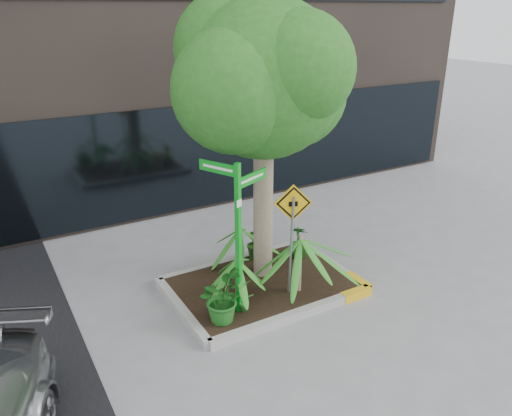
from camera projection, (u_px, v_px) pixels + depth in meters
ground at (261, 300)px, 8.89m from camera, size 80.00×80.00×0.00m
planter at (264, 284)px, 9.18m from camera, size 3.35×2.36×0.15m
tree at (263, 79)px, 8.17m from camera, size 3.43×3.04×5.14m
palm_front at (301, 239)px, 8.53m from camera, size 1.22×1.22×1.36m
palm_left at (237, 260)px, 8.34m from camera, size 0.92×0.92×1.03m
palm_back at (240, 229)px, 9.58m from camera, size 0.88×0.88×0.98m
shrub_a at (221, 298)px, 7.90m from camera, size 1.00×1.00×0.82m
shrub_b at (299, 242)px, 9.97m from camera, size 0.54×0.54×0.68m
shrub_c at (244, 295)px, 8.20m from camera, size 0.42×0.42×0.60m
shrub_d at (256, 243)px, 9.89m from camera, size 0.51×0.51×0.68m
street_sign_post at (238, 225)px, 7.81m from camera, size 1.00×0.75×2.71m
cattle_sign at (292, 223)px, 8.20m from camera, size 0.59×0.30×2.06m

